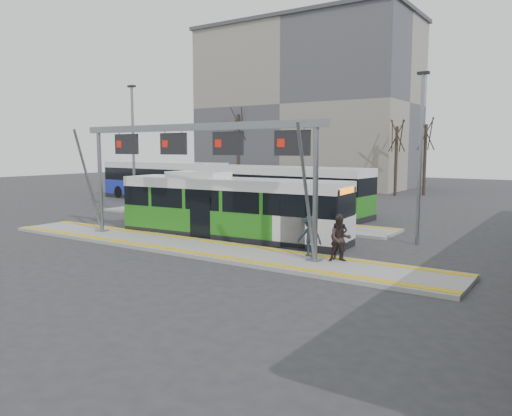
{
  "coord_description": "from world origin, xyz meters",
  "views": [
    {
      "loc": [
        13.82,
        -16.03,
        4.3
      ],
      "look_at": [
        1.07,
        3.0,
        1.56
      ],
      "focal_mm": 35.0,
      "sensor_mm": 36.0,
      "label": 1
    }
  ],
  "objects_px": {
    "passenger_a": "(339,237)",
    "passenger_b": "(340,239)",
    "gantry": "(193,148)",
    "hero_bus": "(231,208)",
    "passenger_c": "(310,236)"
  },
  "relations": [
    {
      "from": "hero_bus",
      "to": "passenger_a",
      "type": "xyz_separation_m",
      "value": [
        6.55,
        -2.03,
        -0.44
      ]
    },
    {
      "from": "passenger_a",
      "to": "passenger_b",
      "type": "height_order",
      "value": "passenger_a"
    },
    {
      "from": "gantry",
      "to": "passenger_a",
      "type": "relative_size",
      "value": 7.57
    },
    {
      "from": "gantry",
      "to": "passenger_a",
      "type": "xyz_separation_m",
      "value": [
        6.54,
        0.68,
        -3.29
      ]
    },
    {
      "from": "passenger_a",
      "to": "passenger_c",
      "type": "bearing_deg",
      "value": 175.54
    },
    {
      "from": "gantry",
      "to": "passenger_b",
      "type": "xyz_separation_m",
      "value": [
        6.68,
        0.45,
        -3.31
      ]
    },
    {
      "from": "gantry",
      "to": "hero_bus",
      "type": "distance_m",
      "value": 3.93
    },
    {
      "from": "hero_bus",
      "to": "passenger_b",
      "type": "distance_m",
      "value": 7.08
    },
    {
      "from": "gantry",
      "to": "hero_bus",
      "type": "xyz_separation_m",
      "value": [
        -0.01,
        2.71,
        -2.85
      ]
    },
    {
      "from": "passenger_a",
      "to": "passenger_b",
      "type": "bearing_deg",
      "value": -66.58
    },
    {
      "from": "gantry",
      "to": "hero_bus",
      "type": "height_order",
      "value": "gantry"
    },
    {
      "from": "gantry",
      "to": "passenger_c",
      "type": "distance_m",
      "value": 6.35
    },
    {
      "from": "hero_bus",
      "to": "passenger_c",
      "type": "relative_size",
      "value": 7.42
    },
    {
      "from": "passenger_a",
      "to": "hero_bus",
      "type": "bearing_deg",
      "value": 153.78
    },
    {
      "from": "passenger_c",
      "to": "hero_bus",
      "type": "bearing_deg",
      "value": 157.62
    }
  ]
}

